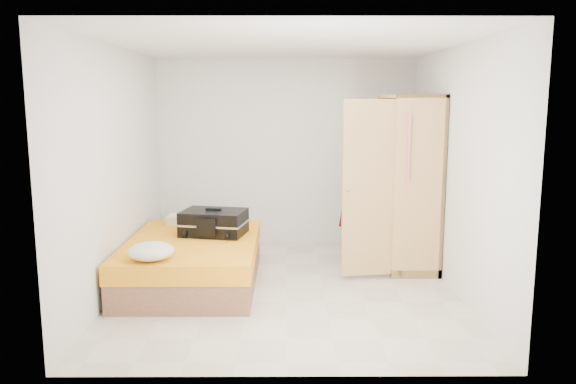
{
  "coord_description": "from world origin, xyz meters",
  "views": [
    {
      "loc": [
        -0.01,
        -5.91,
        2.05
      ],
      "look_at": [
        0.02,
        0.41,
        1.0
      ],
      "focal_mm": 35.0,
      "sensor_mm": 36.0,
      "label": 1
    }
  ],
  "objects_px": {
    "bed": "(193,261)",
    "wardrobe": "(405,186)",
    "suitcase": "(214,223)",
    "person": "(356,196)",
    "round_cushion": "(151,251)"
  },
  "relations": [
    {
      "from": "bed",
      "to": "round_cushion",
      "type": "bearing_deg",
      "value": -109.08
    },
    {
      "from": "bed",
      "to": "wardrobe",
      "type": "height_order",
      "value": "wardrobe"
    },
    {
      "from": "bed",
      "to": "wardrobe",
      "type": "bearing_deg",
      "value": 15.33
    },
    {
      "from": "wardrobe",
      "to": "suitcase",
      "type": "relative_size",
      "value": 2.58
    },
    {
      "from": "suitcase",
      "to": "bed",
      "type": "bearing_deg",
      "value": -117.75
    },
    {
      "from": "bed",
      "to": "suitcase",
      "type": "bearing_deg",
      "value": 50.76
    },
    {
      "from": "wardrobe",
      "to": "suitcase",
      "type": "bearing_deg",
      "value": -169.43
    },
    {
      "from": "person",
      "to": "suitcase",
      "type": "relative_size",
      "value": 2.11
    },
    {
      "from": "bed",
      "to": "round_cushion",
      "type": "xyz_separation_m",
      "value": [
        -0.27,
        -0.78,
        0.33
      ]
    },
    {
      "from": "bed",
      "to": "wardrobe",
      "type": "relative_size",
      "value": 0.96
    },
    {
      "from": "bed",
      "to": "round_cushion",
      "type": "relative_size",
      "value": 4.53
    },
    {
      "from": "bed",
      "to": "person",
      "type": "relative_size",
      "value": 1.18
    },
    {
      "from": "bed",
      "to": "round_cushion",
      "type": "distance_m",
      "value": 0.89
    },
    {
      "from": "bed",
      "to": "wardrobe",
      "type": "xyz_separation_m",
      "value": [
        2.5,
        0.69,
        0.75
      ]
    },
    {
      "from": "bed",
      "to": "person",
      "type": "distance_m",
      "value": 2.17
    }
  ]
}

